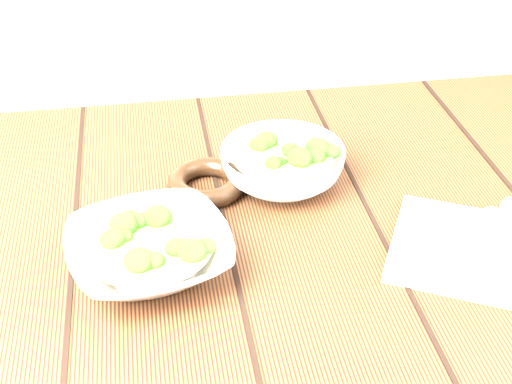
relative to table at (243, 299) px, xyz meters
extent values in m
cube|color=#37200F|center=(0.00, 0.00, 0.10)|extent=(1.20, 0.80, 0.04)
cube|color=#37200F|center=(0.54, 0.34, -0.28)|extent=(0.07, 0.07, 0.71)
imported|color=silver|center=(-0.12, -0.05, 0.14)|extent=(0.23, 0.23, 0.05)
cylinder|color=olive|center=(-0.12, -0.05, 0.16)|extent=(0.16, 0.16, 0.00)
ellipsoid|color=#277E1C|center=(-0.10, -0.05, 0.16)|extent=(0.03, 0.03, 0.03)
ellipsoid|color=#277E1C|center=(-0.10, -0.02, 0.16)|extent=(0.03, 0.03, 0.03)
ellipsoid|color=#277E1C|center=(-0.13, -0.01, 0.16)|extent=(0.03, 0.03, 0.03)
ellipsoid|color=#277E1C|center=(-0.14, -0.04, 0.16)|extent=(0.03, 0.03, 0.03)
ellipsoid|color=#277E1C|center=(-0.16, -0.05, 0.16)|extent=(0.03, 0.03, 0.03)
ellipsoid|color=#277E1C|center=(-0.16, -0.08, 0.16)|extent=(0.03, 0.03, 0.03)
ellipsoid|color=#277E1C|center=(-0.13, -0.08, 0.16)|extent=(0.03, 0.03, 0.03)
ellipsoid|color=#277E1C|center=(-0.10, -0.09, 0.16)|extent=(0.03, 0.03, 0.03)
ellipsoid|color=#277E1C|center=(-0.07, -0.07, 0.16)|extent=(0.03, 0.03, 0.03)
imported|color=silver|center=(0.08, 0.11, 0.15)|extent=(0.23, 0.23, 0.06)
cylinder|color=olive|center=(0.08, 0.11, 0.17)|extent=(0.14, 0.14, 0.00)
ellipsoid|color=#277E1C|center=(0.09, 0.11, 0.17)|extent=(0.03, 0.03, 0.02)
ellipsoid|color=#277E1C|center=(0.09, 0.14, 0.17)|extent=(0.03, 0.03, 0.02)
ellipsoid|color=#277E1C|center=(0.05, 0.15, 0.17)|extent=(0.03, 0.03, 0.02)
ellipsoid|color=#277E1C|center=(0.05, 0.11, 0.17)|extent=(0.03, 0.03, 0.02)
ellipsoid|color=#277E1C|center=(0.05, 0.09, 0.17)|extent=(0.03, 0.03, 0.02)
ellipsoid|color=#277E1C|center=(0.08, 0.06, 0.17)|extent=(0.03, 0.03, 0.02)
ellipsoid|color=#277E1C|center=(0.10, 0.10, 0.17)|extent=(0.03, 0.03, 0.02)
torus|color=black|center=(-0.04, 0.11, 0.13)|extent=(0.14, 0.14, 0.03)
cube|color=beige|center=(0.29, -0.10, 0.13)|extent=(0.28, 0.26, 0.01)
cylinder|color=#9F9A8C|center=(0.27, -0.10, 0.14)|extent=(0.09, 0.11, 0.01)
ellipsoid|color=#9F9A8C|center=(0.33, -0.04, 0.13)|extent=(0.06, 0.06, 0.01)
cylinder|color=#9F9A8C|center=(0.31, -0.09, 0.14)|extent=(0.09, 0.11, 0.01)
ellipsoid|color=#9F9A8C|center=(0.37, -0.02, 0.13)|extent=(0.05, 0.06, 0.01)
camera|label=1|loc=(-0.11, -0.74, 0.70)|focal=50.00mm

